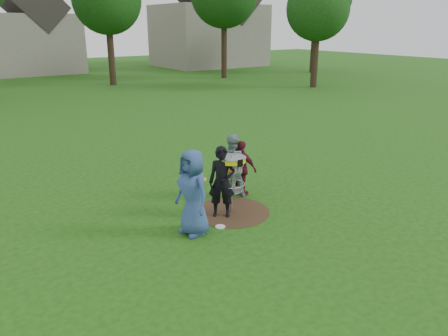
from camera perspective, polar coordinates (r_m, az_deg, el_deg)
ground at (r=10.27m, az=0.96°, el=-5.74°), size 100.00×100.00×0.00m
dirt_patch at (r=10.27m, az=0.96°, el=-5.72°), size 1.80×1.80×0.01m
player_blue at (r=8.95m, az=-4.11°, el=-3.22°), size 0.69×0.96×1.82m
player_black at (r=9.76m, az=-0.27°, el=-1.86°), size 0.71×0.68×1.64m
player_grey at (r=10.91m, az=0.92°, el=0.31°), size 0.93×0.81×1.63m
player_maroon at (r=11.02m, az=2.30°, el=-0.06°), size 0.65×0.91×1.43m
disc_on_grass at (r=9.54m, az=-0.49°, el=-7.67°), size 0.22×0.22×0.02m
disc_golf_basket at (r=9.90m, az=0.99°, el=-0.34°), size 0.66×0.67×1.38m
held_discs at (r=10.06m, az=0.32°, el=-0.16°), size 1.85×1.14×0.26m
house_row at (r=41.96m, az=-21.49°, el=17.07°), size 44.50×10.65×11.62m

